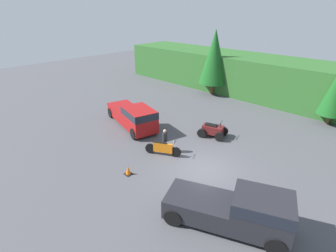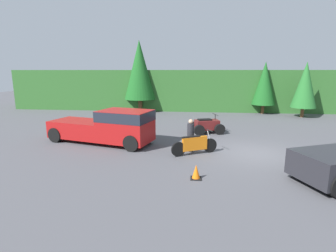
{
  "view_description": "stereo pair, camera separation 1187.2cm",
  "coord_description": "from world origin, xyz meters",
  "px_view_note": "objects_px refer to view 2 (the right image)",
  "views": [
    {
      "loc": [
        7.63,
        -11.01,
        8.99
      ],
      "look_at": [
        -4.52,
        1.63,
        0.95
      ],
      "focal_mm": 28.0,
      "sensor_mm": 36.0,
      "label": 1
    },
    {
      "loc": [
        -3.0,
        -12.75,
        4.01
      ],
      "look_at": [
        -4.52,
        1.63,
        0.95
      ],
      "focal_mm": 28.0,
      "sensor_mm": 36.0,
      "label": 2
    }
  ],
  "objects_px": {
    "traffic_cone": "(196,172)",
    "quad_atv": "(207,126)",
    "rider_person": "(191,134)",
    "dirt_bike": "(195,145)",
    "pickup_truck_red": "(109,126)"
  },
  "relations": [
    {
      "from": "rider_person",
      "to": "traffic_cone",
      "type": "height_order",
      "value": "rider_person"
    },
    {
      "from": "dirt_bike",
      "to": "traffic_cone",
      "type": "xyz_separation_m",
      "value": [
        0.07,
        -2.96,
        -0.23
      ]
    },
    {
      "from": "dirt_bike",
      "to": "quad_atv",
      "type": "xyz_separation_m",
      "value": [
        0.76,
        4.55,
        0.01
      ]
    },
    {
      "from": "quad_atv",
      "to": "rider_person",
      "type": "relative_size",
      "value": 1.4
    },
    {
      "from": "traffic_cone",
      "to": "quad_atv",
      "type": "bearing_deg",
      "value": 84.75
    },
    {
      "from": "pickup_truck_red",
      "to": "dirt_bike",
      "type": "bearing_deg",
      "value": -2.36
    },
    {
      "from": "traffic_cone",
      "to": "dirt_bike",
      "type": "bearing_deg",
      "value": 91.38
    },
    {
      "from": "dirt_bike",
      "to": "quad_atv",
      "type": "relative_size",
      "value": 0.95
    },
    {
      "from": "quad_atv",
      "to": "rider_person",
      "type": "height_order",
      "value": "rider_person"
    },
    {
      "from": "pickup_truck_red",
      "to": "quad_atv",
      "type": "xyz_separation_m",
      "value": [
        5.51,
        3.07,
        -0.52
      ]
    },
    {
      "from": "pickup_truck_red",
      "to": "quad_atv",
      "type": "height_order",
      "value": "pickup_truck_red"
    },
    {
      "from": "quad_atv",
      "to": "pickup_truck_red",
      "type": "bearing_deg",
      "value": -168.16
    },
    {
      "from": "pickup_truck_red",
      "to": "rider_person",
      "type": "bearing_deg",
      "value": 1.51
    },
    {
      "from": "quad_atv",
      "to": "traffic_cone",
      "type": "height_order",
      "value": "quad_atv"
    },
    {
      "from": "quad_atv",
      "to": "rider_person",
      "type": "distance_m",
      "value": 4.29
    }
  ]
}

